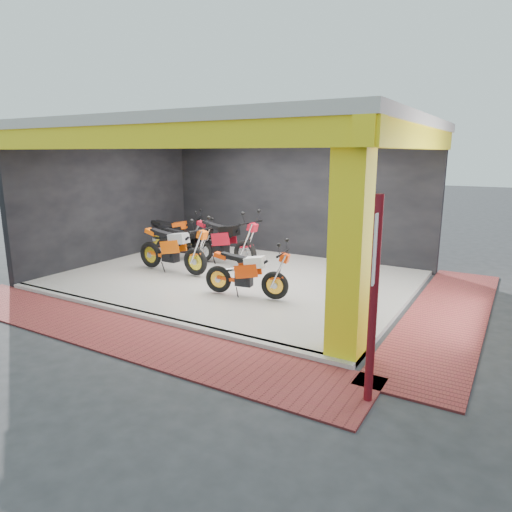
{
  "coord_description": "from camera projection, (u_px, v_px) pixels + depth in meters",
  "views": [
    {
      "loc": [
        5.82,
        -6.92,
        3.03
      ],
      "look_at": [
        1.06,
        1.18,
        0.9
      ],
      "focal_mm": 32.0,
      "sensor_mm": 36.0,
      "label": 1
    }
  ],
  "objects": [
    {
      "name": "paver_front",
      "position": [
        115.0,
        332.0,
        7.85
      ],
      "size": [
        9.0,
        1.4,
        0.03
      ],
      "primitive_type": "cube",
      "color": "maroon",
      "rests_on": "ground"
    },
    {
      "name": "moto_hero",
      "position": [
        275.0,
        272.0,
        9.15
      ],
      "size": [
        2.04,
        1.02,
        1.19
      ],
      "primitive_type": null,
      "rotation": [
        0.0,
        0.0,
        0.16
      ],
      "color": "#E43C09",
      "rests_on": "showroom_floor"
    },
    {
      "name": "moto_row_c",
      "position": [
        194.0,
        231.0,
        13.93
      ],
      "size": [
        2.08,
        1.4,
        1.19
      ],
      "primitive_type": null,
      "rotation": [
        0.0,
        0.0,
        0.39
      ],
      "color": "black",
      "rests_on": "showroom_floor"
    },
    {
      "name": "moto_row_b",
      "position": [
        245.0,
        241.0,
        11.7
      ],
      "size": [
        2.48,
        1.16,
        1.46
      ],
      "primitive_type": null,
      "rotation": [
        0.0,
        0.0,
        -0.12
      ],
      "color": "#B31323",
      "rests_on": "showroom_floor"
    },
    {
      "name": "ground",
      "position": [
        183.0,
        304.0,
        9.36
      ],
      "size": [
        80.0,
        80.0,
        0.0
      ],
      "primitive_type": "plane",
      "color": "#2D2D30",
      "rests_on": "ground"
    },
    {
      "name": "signpost",
      "position": [
        374.0,
        293.0,
        5.38
      ],
      "size": [
        0.1,
        0.36,
        2.58
      ],
      "rotation": [
        0.0,
        0.0,
        0.12
      ],
      "color": "maroon",
      "rests_on": "ground"
    },
    {
      "name": "floor_kerb",
      "position": [
        147.0,
        317.0,
        8.5
      ],
      "size": [
        8.0,
        0.2,
        0.1
      ],
      "primitive_type": "cube",
      "color": "silver",
      "rests_on": "ground"
    },
    {
      "name": "header_beam_right",
      "position": [
        417.0,
        138.0,
        8.34
      ],
      "size": [
        0.3,
        6.4,
        0.4
      ],
      "primitive_type": "cube",
      "color": "yellow",
      "rests_on": "corner_column"
    },
    {
      "name": "moto_row_a",
      "position": [
        195.0,
        248.0,
        10.93
      ],
      "size": [
        2.29,
        0.89,
        1.39
      ],
      "primitive_type": null,
      "rotation": [
        0.0,
        0.0,
        -0.02
      ],
      "color": "#FF5E0A",
      "rests_on": "showroom_floor"
    },
    {
      "name": "header_beam_front",
      "position": [
        138.0,
        137.0,
        7.79
      ],
      "size": [
        8.4,
        0.3,
        0.4
      ],
      "primitive_type": "cube",
      "color": "yellow",
      "rests_on": "corner_column"
    },
    {
      "name": "left_wall",
      "position": [
        111.0,
        200.0,
        12.69
      ],
      "size": [
        0.2,
        6.2,
        3.5
      ],
      "primitive_type": "cube",
      "color": "black",
      "rests_on": "ground"
    },
    {
      "name": "showroom_ceiling",
      "position": [
        234.0,
        127.0,
        10.25
      ],
      "size": [
        8.4,
        6.4,
        0.2
      ],
      "primitive_type": "cube",
      "color": "beige",
      "rests_on": "corner_column"
    },
    {
      "name": "back_wall",
      "position": [
        293.0,
        198.0,
        13.26
      ],
      "size": [
        8.2,
        0.2,
        3.5
      ],
      "primitive_type": "cube",
      "color": "black",
      "rests_on": "ground"
    },
    {
      "name": "paver_right",
      "position": [
        447.0,
        315.0,
        8.67
      ],
      "size": [
        1.4,
        7.0,
        0.03
      ],
      "primitive_type": "cube",
      "color": "maroon",
      "rests_on": "ground"
    },
    {
      "name": "showroom_floor",
      "position": [
        236.0,
        279.0,
        11.03
      ],
      "size": [
        8.0,
        6.0,
        0.1
      ],
      "primitive_type": "cube",
      "color": "silver",
      "rests_on": "ground"
    },
    {
      "name": "moto_row_d",
      "position": [
        203.0,
        241.0,
        12.39
      ],
      "size": [
        1.98,
        1.0,
        1.15
      ],
      "primitive_type": null,
      "rotation": [
        0.0,
        0.0,
        0.16
      ],
      "color": "black",
      "rests_on": "showroom_floor"
    },
    {
      "name": "corner_column",
      "position": [
        350.0,
        245.0,
        6.49
      ],
      "size": [
        0.5,
        0.5,
        3.5
      ],
      "primitive_type": "cube",
      "color": "yellow",
      "rests_on": "ground"
    }
  ]
}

